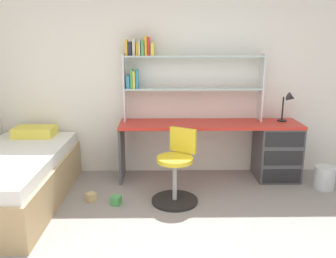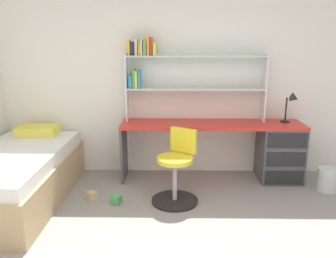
% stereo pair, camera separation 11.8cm
% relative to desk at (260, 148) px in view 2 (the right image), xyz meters
% --- Properties ---
extents(room_shell, '(5.72, 6.24, 2.51)m').
position_rel_desk_xyz_m(room_shell, '(-2.27, -1.07, 0.83)').
color(room_shell, white).
rests_on(room_shell, ground_plane).
extents(desk, '(2.29, 0.52, 0.75)m').
position_rel_desk_xyz_m(desk, '(0.00, 0.00, 0.00)').
color(desk, red).
rests_on(desk, ground_plane).
extents(bookshelf_hutch, '(1.77, 0.22, 1.07)m').
position_rel_desk_xyz_m(bookshelf_hutch, '(-1.09, 0.14, 0.96)').
color(bookshelf_hutch, silver).
rests_on(bookshelf_hutch, desk).
extents(desk_lamp, '(0.20, 0.17, 0.38)m').
position_rel_desk_xyz_m(desk_lamp, '(0.37, 0.04, 0.58)').
color(desk_lamp, black).
rests_on(desk_lamp, desk).
extents(swivel_chair, '(0.52, 0.52, 0.82)m').
position_rel_desk_xyz_m(swivel_chair, '(-1.08, -0.67, -0.10)').
color(swivel_chair, black).
rests_on(swivel_chair, ground_plane).
extents(bed_platform, '(1.00, 1.96, 0.70)m').
position_rel_desk_xyz_m(bed_platform, '(-2.86, -0.70, -0.14)').
color(bed_platform, tan).
rests_on(bed_platform, ground_plane).
extents(waste_bin, '(0.24, 0.24, 0.28)m').
position_rel_desk_xyz_m(waste_bin, '(0.74, -0.36, -0.29)').
color(waste_bin, silver).
rests_on(waste_bin, ground_plane).
extents(toy_block_natural_0, '(0.13, 0.13, 0.09)m').
position_rel_desk_xyz_m(toy_block_natural_0, '(-2.04, -0.66, -0.38)').
color(toy_block_natural_0, tan).
rests_on(toy_block_natural_0, ground_plane).
extents(toy_block_green_3, '(0.13, 0.13, 0.10)m').
position_rel_desk_xyz_m(toy_block_green_3, '(-1.75, -0.76, -0.38)').
color(toy_block_green_3, '#479E51').
rests_on(toy_block_green_3, ground_plane).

